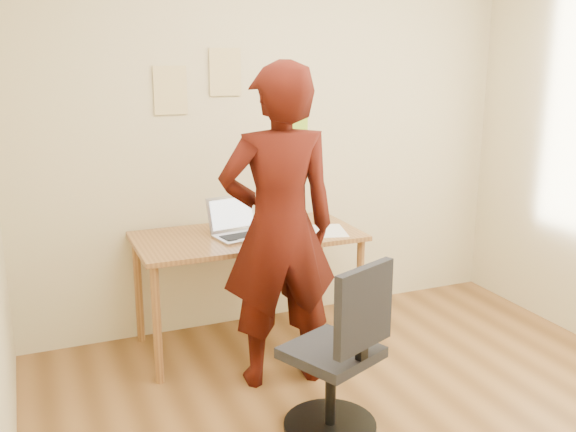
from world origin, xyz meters
name	(u,v)px	position (x,y,z in m)	size (l,w,h in m)	color
room	(422,172)	(0.00, 0.00, 1.35)	(3.58, 3.58, 2.78)	brown
desk	(248,247)	(-0.33, 1.38, 0.65)	(1.40, 0.70, 0.74)	olive
laptop	(238,228)	(-0.39, 1.37, 0.79)	(0.37, 0.34, 0.23)	#ACACB3
paper_sheet	(328,231)	(0.17, 1.25, 0.74)	(0.22, 0.31, 0.00)	white
phone	(300,236)	(-0.05, 1.20, 0.74)	(0.10, 0.13, 0.01)	black
wall_note_left	(170,90)	(-0.70, 1.74, 1.62)	(0.21, 0.00, 0.30)	#DCC484
wall_note_mid	(225,72)	(-0.34, 1.74, 1.73)	(0.21, 0.00, 0.30)	#DCC484
wall_note_right	(296,122)	(0.15, 1.74, 1.39)	(0.18, 0.00, 0.24)	#96CC2E
office_chair	(340,362)	(-0.25, 0.23, 0.39)	(0.53, 0.53, 0.91)	black
person	(279,229)	(-0.32, 0.86, 0.91)	(0.66, 0.43, 1.82)	#390E07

